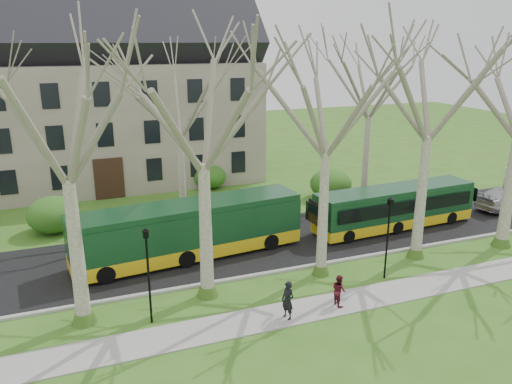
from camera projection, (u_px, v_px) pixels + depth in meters
ground at (270, 289)px, 24.72m from camera, size 120.00×120.00×0.00m
sidewalk at (291, 313)px, 22.48m from camera, size 70.00×2.00×0.06m
road at (235, 247)px, 29.63m from camera, size 80.00×8.00×0.06m
curb at (259, 275)px, 26.04m from camera, size 80.00×0.25×0.14m
building at (96, 86)px, 41.77m from camera, size 26.50×12.20×16.00m
tree_row_verge at (269, 149)px, 22.93m from camera, size 49.00×7.00×14.00m
tree_row_far at (187, 133)px, 32.34m from camera, size 33.00×7.00×12.00m
lamp_row at (279, 249)px, 23.07m from camera, size 36.22×0.22×4.30m
hedges at (134, 199)px, 35.36m from camera, size 30.60×8.60×2.00m
bus_lead at (189, 230)px, 27.84m from camera, size 13.12×4.05×3.23m
bus_follow at (395, 207)px, 32.30m from camera, size 11.21×2.90×2.78m
sedan at (508, 199)px, 35.98m from camera, size 5.55×2.70×1.56m
pedestrian_a at (288, 300)px, 21.77m from camera, size 0.63×0.75×1.75m
pedestrian_b at (339, 290)px, 22.92m from camera, size 0.59×0.74×1.49m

